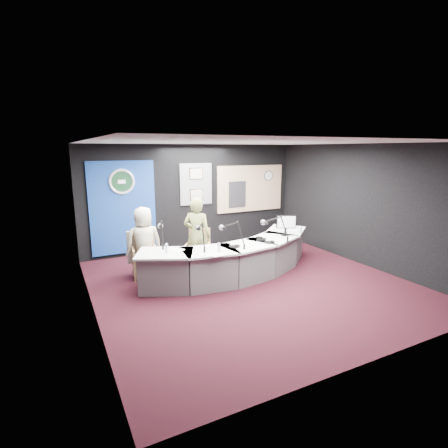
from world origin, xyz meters
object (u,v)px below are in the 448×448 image
person_man (144,243)px  person_woman (197,236)px  armchair_left (145,254)px  armchair_right (197,252)px  broadcast_desk (235,259)px

person_man → person_woman: size_ratio=0.91×
armchair_left → person_man: 0.25m
armchair_right → armchair_left: bearing=-154.8°
armchair_left → broadcast_desk: bearing=-14.6°
broadcast_desk → person_man: size_ratio=2.96×
person_man → person_woman: (1.11, -0.21, 0.08)m
broadcast_desk → person_woman: person_woman is taller
armchair_right → person_woman: 0.37m
person_woman → person_man: bearing=32.5°
armchair_left → person_man: bearing=0.0°
armchair_right → person_man: person_man is taller
broadcast_desk → armchair_right: size_ratio=4.79×
broadcast_desk → person_woman: size_ratio=2.69×
broadcast_desk → armchair_left: size_ratio=4.41×
armchair_right → person_woman: size_ratio=0.56×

